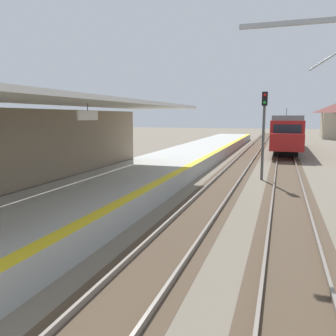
% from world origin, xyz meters
% --- Properties ---
extents(station_platform, '(5.00, 80.00, 0.91)m').
position_xyz_m(station_platform, '(-2.50, 16.00, 0.45)').
color(station_platform, '#A8A8A3').
rests_on(station_platform, ground).
extents(station_building_with_canopy, '(4.85, 24.00, 4.43)m').
position_xyz_m(station_building_with_canopy, '(-4.30, 7.95, 2.66)').
color(station_building_with_canopy, '#4C4C4C').
rests_on(station_building_with_canopy, ground).
extents(track_pair_nearest_platform, '(2.34, 120.00, 0.16)m').
position_xyz_m(track_pair_nearest_platform, '(1.90, 20.00, 0.05)').
color(track_pair_nearest_platform, '#4C3D2D').
rests_on(track_pair_nearest_platform, ground).
extents(track_pair_middle, '(2.34, 120.00, 0.16)m').
position_xyz_m(track_pair_middle, '(5.30, 20.00, 0.05)').
color(track_pair_middle, '#4C3D2D').
rests_on(track_pair_middle, ground).
extents(approaching_train, '(2.93, 19.60, 4.76)m').
position_xyz_m(approaching_train, '(5.30, 38.74, 2.18)').
color(approaching_train, maroon).
rests_on(approaching_train, ground).
extents(rail_signal_post, '(0.32, 0.34, 5.20)m').
position_xyz_m(rail_signal_post, '(3.82, 19.46, 3.19)').
color(rail_signal_post, '#4C4C4C').
rests_on(rail_signal_post, ground).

